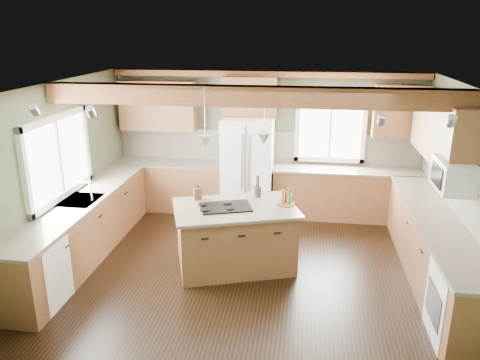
# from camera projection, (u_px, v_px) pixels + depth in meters

# --- Properties ---
(floor) EXTENTS (5.60, 5.60, 0.00)m
(floor) POSITION_uv_depth(u_px,v_px,m) (249.00, 269.00, 6.73)
(floor) COLOR black
(floor) RESTS_ON ground
(ceiling) EXTENTS (5.60, 5.60, 0.00)m
(ceiling) POSITION_uv_depth(u_px,v_px,m) (251.00, 87.00, 5.92)
(ceiling) COLOR silver
(ceiling) RESTS_ON wall_back
(wall_back) EXTENTS (5.60, 0.00, 5.60)m
(wall_back) POSITION_uv_depth(u_px,v_px,m) (266.00, 142.00, 8.67)
(wall_back) COLOR #424B35
(wall_back) RESTS_ON ground
(wall_left) EXTENTS (0.00, 5.00, 5.00)m
(wall_left) POSITION_uv_depth(u_px,v_px,m) (56.00, 175.00, 6.70)
(wall_left) COLOR #424B35
(wall_left) RESTS_ON ground
(wall_right) EXTENTS (0.00, 5.00, 5.00)m
(wall_right) POSITION_uv_depth(u_px,v_px,m) (468.00, 194.00, 5.94)
(wall_right) COLOR #424B35
(wall_right) RESTS_ON ground
(ceiling_beam) EXTENTS (5.55, 0.26, 0.26)m
(ceiling_beam) POSITION_uv_depth(u_px,v_px,m) (251.00, 96.00, 6.04)
(ceiling_beam) COLOR #522A17
(ceiling_beam) RESTS_ON ceiling
(soffit_trim) EXTENTS (5.55, 0.20, 0.10)m
(soffit_trim) POSITION_uv_depth(u_px,v_px,m) (267.00, 74.00, 8.20)
(soffit_trim) COLOR #522A17
(soffit_trim) RESTS_ON ceiling
(backsplash_back) EXTENTS (5.58, 0.03, 0.58)m
(backsplash_back) POSITION_uv_depth(u_px,v_px,m) (266.00, 146.00, 8.69)
(backsplash_back) COLOR brown
(backsplash_back) RESTS_ON wall_back
(backsplash_right) EXTENTS (0.03, 3.70, 0.58)m
(backsplash_right) POSITION_uv_depth(u_px,v_px,m) (465.00, 199.00, 6.02)
(backsplash_right) COLOR brown
(backsplash_right) RESTS_ON wall_right
(base_cab_back_left) EXTENTS (2.02, 0.60, 0.88)m
(base_cab_back_left) POSITION_uv_depth(u_px,v_px,m) (171.00, 186.00, 8.90)
(base_cab_back_left) COLOR #5B331A
(base_cab_back_left) RESTS_ON floor
(counter_back_left) EXTENTS (2.06, 0.64, 0.04)m
(counter_back_left) POSITION_uv_depth(u_px,v_px,m) (170.00, 163.00, 8.76)
(counter_back_left) COLOR #4D4338
(counter_back_left) RESTS_ON base_cab_back_left
(base_cab_back_right) EXTENTS (2.62, 0.60, 0.88)m
(base_cab_back_right) POSITION_uv_depth(u_px,v_px,m) (346.00, 194.00, 8.46)
(base_cab_back_right) COLOR #5B331A
(base_cab_back_right) RESTS_ON floor
(counter_back_right) EXTENTS (2.66, 0.64, 0.04)m
(counter_back_right) POSITION_uv_depth(u_px,v_px,m) (348.00, 170.00, 8.31)
(counter_back_right) COLOR #4D4338
(counter_back_right) RESTS_ON base_cab_back_right
(base_cab_left) EXTENTS (0.60, 3.70, 0.88)m
(base_cab_left) POSITION_uv_depth(u_px,v_px,m) (84.00, 230.00, 6.98)
(base_cab_left) COLOR #5B331A
(base_cab_left) RESTS_ON floor
(counter_left) EXTENTS (0.64, 3.74, 0.04)m
(counter_left) POSITION_uv_depth(u_px,v_px,m) (81.00, 201.00, 6.83)
(counter_left) COLOR #4D4338
(counter_left) RESTS_ON base_cab_left
(base_cab_right) EXTENTS (0.60, 3.70, 0.88)m
(base_cab_right) POSITION_uv_depth(u_px,v_px,m) (434.00, 252.00, 6.30)
(base_cab_right) COLOR #5B331A
(base_cab_right) RESTS_ON floor
(counter_right) EXTENTS (0.64, 3.74, 0.04)m
(counter_right) POSITION_uv_depth(u_px,v_px,m) (438.00, 220.00, 6.15)
(counter_right) COLOR #4D4338
(counter_right) RESTS_ON base_cab_right
(upper_cab_back_left) EXTENTS (1.40, 0.35, 0.90)m
(upper_cab_back_left) POSITION_uv_depth(u_px,v_px,m) (158.00, 106.00, 8.58)
(upper_cab_back_left) COLOR #5B331A
(upper_cab_back_left) RESTS_ON wall_back
(upper_cab_over_fridge) EXTENTS (0.96, 0.35, 0.70)m
(upper_cab_over_fridge) POSITION_uv_depth(u_px,v_px,m) (250.00, 97.00, 8.29)
(upper_cab_over_fridge) COLOR #5B331A
(upper_cab_over_fridge) RESTS_ON wall_back
(upper_cab_right) EXTENTS (0.35, 2.20, 0.90)m
(upper_cab_right) POSITION_uv_depth(u_px,v_px,m) (442.00, 129.00, 6.61)
(upper_cab_right) COLOR #5B331A
(upper_cab_right) RESTS_ON wall_right
(upper_cab_back_corner) EXTENTS (0.90, 0.35, 0.90)m
(upper_cab_back_corner) POSITION_uv_depth(u_px,v_px,m) (400.00, 111.00, 8.00)
(upper_cab_back_corner) COLOR #5B331A
(upper_cab_back_corner) RESTS_ON wall_back
(window_left) EXTENTS (0.04, 1.60, 1.05)m
(window_left) POSITION_uv_depth(u_px,v_px,m) (57.00, 157.00, 6.67)
(window_left) COLOR white
(window_left) RESTS_ON wall_left
(window_back) EXTENTS (1.10, 0.04, 1.00)m
(window_back) POSITION_uv_depth(u_px,v_px,m) (330.00, 130.00, 8.42)
(window_back) COLOR white
(window_back) RESTS_ON wall_back
(sink) EXTENTS (0.50, 0.65, 0.03)m
(sink) POSITION_uv_depth(u_px,v_px,m) (81.00, 201.00, 6.83)
(sink) COLOR #262628
(sink) RESTS_ON counter_left
(faucet) EXTENTS (0.02, 0.02, 0.28)m
(faucet) POSITION_uv_depth(u_px,v_px,m) (91.00, 192.00, 6.76)
(faucet) COLOR #B2B2B7
(faucet) RESTS_ON sink
(dishwasher) EXTENTS (0.60, 0.60, 0.84)m
(dishwasher) POSITION_uv_depth(u_px,v_px,m) (37.00, 274.00, 5.75)
(dishwasher) COLOR white
(dishwasher) RESTS_ON floor
(oven) EXTENTS (0.60, 0.72, 0.84)m
(oven) POSITION_uv_depth(u_px,v_px,m) (463.00, 306.00, 5.08)
(oven) COLOR white
(oven) RESTS_ON floor
(microwave) EXTENTS (0.40, 0.70, 0.38)m
(microwave) POSITION_uv_depth(u_px,v_px,m) (454.00, 176.00, 5.85)
(microwave) COLOR white
(microwave) RESTS_ON wall_right
(pendant_left) EXTENTS (0.18, 0.18, 0.16)m
(pendant_left) POSITION_uv_depth(u_px,v_px,m) (205.00, 141.00, 6.18)
(pendant_left) COLOR #B2B2B7
(pendant_left) RESTS_ON ceiling
(pendant_right) EXTENTS (0.18, 0.18, 0.16)m
(pendant_right) POSITION_uv_depth(u_px,v_px,m) (264.00, 139.00, 6.32)
(pendant_right) COLOR #B2B2B7
(pendant_right) RESTS_ON ceiling
(refrigerator) EXTENTS (0.90, 0.74, 1.80)m
(refrigerator) POSITION_uv_depth(u_px,v_px,m) (248.00, 167.00, 8.48)
(refrigerator) COLOR white
(refrigerator) RESTS_ON floor
(island) EXTENTS (1.82, 1.43, 0.88)m
(island) POSITION_uv_depth(u_px,v_px,m) (235.00, 238.00, 6.70)
(island) COLOR brown
(island) RESTS_ON floor
(island_top) EXTENTS (1.96, 1.57, 0.04)m
(island_top) POSITION_uv_depth(u_px,v_px,m) (235.00, 208.00, 6.56)
(island_top) COLOR #4D4338
(island_top) RESTS_ON island
(cooktop) EXTENTS (0.80, 0.66, 0.02)m
(cooktop) POSITION_uv_depth(u_px,v_px,m) (226.00, 207.00, 6.52)
(cooktop) COLOR black
(cooktop) RESTS_ON island_top
(knife_block) EXTENTS (0.13, 0.12, 0.18)m
(knife_block) POSITION_uv_depth(u_px,v_px,m) (198.00, 194.00, 6.80)
(knife_block) COLOR brown
(knife_block) RESTS_ON island_top
(utensil_crock) EXTENTS (0.12, 0.12, 0.15)m
(utensil_crock) POSITION_uv_depth(u_px,v_px,m) (258.00, 192.00, 6.93)
(utensil_crock) COLOR #3A342E
(utensil_crock) RESTS_ON island_top
(bottle_tray) EXTENTS (0.35, 0.35, 0.23)m
(bottle_tray) POSITION_uv_depth(u_px,v_px,m) (286.00, 197.00, 6.61)
(bottle_tray) COLOR brown
(bottle_tray) RESTS_ON island_top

